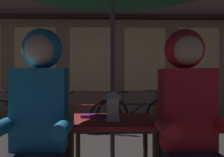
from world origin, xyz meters
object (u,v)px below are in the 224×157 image
(person_right_hooded, at_px, (188,112))
(bicycle_fourth, at_px, (137,114))
(person_left_hooded, at_px, (39,113))
(cafe_table, at_px, (112,132))
(bicycle_second, at_px, (26,114))
(lantern, at_px, (113,105))
(book, at_px, (95,116))
(bicycle_third, at_px, (81,115))

(person_right_hooded, xyz_separation_m, bicycle_fourth, (0.11, 3.80, -0.50))
(person_left_hooded, distance_m, person_right_hooded, 0.96)
(cafe_table, xyz_separation_m, person_right_hooded, (0.48, -0.43, 0.21))
(person_left_hooded, bearing_deg, bicycle_second, 107.58)
(cafe_table, xyz_separation_m, bicycle_second, (-1.69, 3.40, -0.29))
(cafe_table, xyz_separation_m, lantern, (0.00, -0.10, 0.22))
(bicycle_fourth, bearing_deg, lantern, -99.53)
(cafe_table, distance_m, bicycle_fourth, 3.44)
(person_right_hooded, xyz_separation_m, book, (-0.63, 0.52, -0.09))
(lantern, distance_m, bicycle_third, 3.38)
(person_left_hooded, xyz_separation_m, bicycle_fourth, (1.07, 3.80, -0.50))
(lantern, height_order, bicycle_third, lantern)
(cafe_table, bearing_deg, bicycle_second, 116.45)
(bicycle_third, distance_m, bicycle_fourth, 1.15)
(cafe_table, bearing_deg, bicycle_third, 99.80)
(lantern, xyz_separation_m, bicycle_second, (-1.70, 3.50, -0.51))
(lantern, relative_size, bicycle_second, 0.14)
(person_right_hooded, xyz_separation_m, bicycle_second, (-2.17, 3.83, -0.50))
(bicycle_third, height_order, bicycle_fourth, same)
(bicycle_second, relative_size, bicycle_fourth, 1.00)
(bicycle_second, bearing_deg, person_left_hooded, -72.42)
(book, bearing_deg, person_left_hooded, -108.56)
(person_right_hooded, height_order, bicycle_second, person_right_hooded)
(bicycle_third, bearing_deg, bicycle_fourth, 8.71)
(bicycle_second, height_order, bicycle_third, same)
(cafe_table, distance_m, book, 0.21)
(cafe_table, xyz_separation_m, bicycle_third, (-0.55, 3.20, -0.29))
(person_right_hooded, relative_size, bicycle_fourth, 0.83)
(bicycle_third, xyz_separation_m, book, (0.41, -3.11, 0.41))
(book, bearing_deg, bicycle_fourth, 91.69)
(cafe_table, xyz_separation_m, person_left_hooded, (-0.48, -0.43, 0.21))
(lantern, height_order, bicycle_second, lantern)
(person_left_hooded, distance_m, bicycle_fourth, 3.98)
(cafe_table, height_order, lantern, lantern)
(person_right_hooded, height_order, bicycle_third, person_right_hooded)
(bicycle_third, relative_size, bicycle_fourth, 0.98)
(person_right_hooded, distance_m, book, 0.82)
(cafe_table, relative_size, book, 3.70)
(person_left_hooded, height_order, book, person_left_hooded)
(lantern, relative_size, person_right_hooded, 0.17)
(person_left_hooded, relative_size, bicycle_second, 0.83)
(cafe_table, bearing_deg, bicycle_fourth, 80.13)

